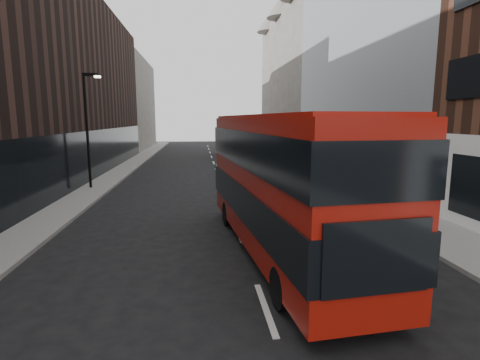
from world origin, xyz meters
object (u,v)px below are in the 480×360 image
object	(u,v)px
car_c	(274,166)
red_bus	(281,178)
car_a	(285,186)
car_b	(277,171)
grey_bus	(232,142)
street_lamp	(88,123)

from	to	relation	value
car_c	red_bus	bearing A→B (deg)	-105.10
car_a	car_b	distance (m)	5.74
car_c	grey_bus	bearing A→B (deg)	95.26
car_b	car_c	distance (m)	3.69
red_bus	car_b	xyz separation A→B (m)	(3.02, 14.73, -1.85)
grey_bus	car_b	bearing A→B (deg)	-90.36
street_lamp	car_b	distance (m)	13.07
grey_bus	car_c	bearing A→B (deg)	-86.65
red_bus	grey_bus	xyz separation A→B (m)	(1.29, 31.87, -0.79)
red_bus	grey_bus	size ratio (longest dim) A/B	1.12
car_b	car_c	xyz separation A→B (m)	(0.52, 3.65, -0.05)
street_lamp	grey_bus	world-z (taller)	street_lamp
car_a	car_b	world-z (taller)	car_b
street_lamp	grey_bus	xyz separation A→B (m)	(10.63, 19.49, -2.45)
street_lamp	car_c	size ratio (longest dim) A/B	1.65
car_b	car_a	bearing A→B (deg)	-100.08
street_lamp	car_a	xyz separation A→B (m)	(11.62, -3.34, -3.56)
street_lamp	car_a	world-z (taller)	street_lamp
grey_bus	car_c	size ratio (longest dim) A/B	2.38
grey_bus	car_a	bearing A→B (deg)	-93.64
car_b	car_c	size ratio (longest dim) A/B	0.95
street_lamp	red_bus	bearing A→B (deg)	-52.97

